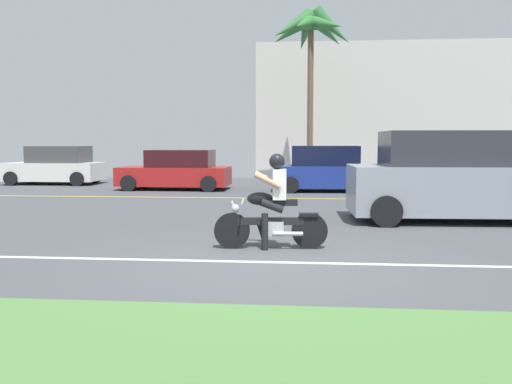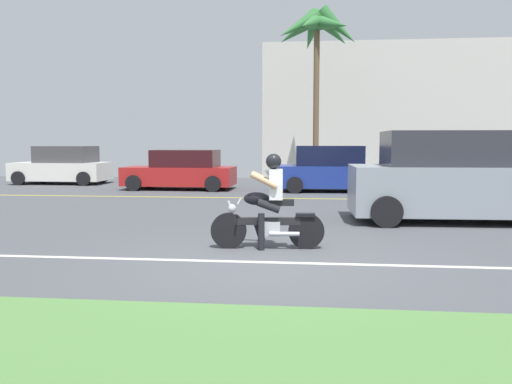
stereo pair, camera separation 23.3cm
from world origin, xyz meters
name	(u,v)px [view 2 (the right image)]	position (x,y,z in m)	size (l,w,h in m)	color
ground	(281,230)	(0.00, 3.00, -0.02)	(56.00, 30.00, 0.04)	#4C4F54
lane_line_near	(268,262)	(0.00, 0.01, 0.00)	(50.40, 0.12, 0.01)	silver
lane_line_far	(293,198)	(0.00, 8.80, 0.00)	(50.40, 0.12, 0.01)	yellow
motorcyclist	(268,209)	(-0.09, 1.02, 0.65)	(1.83, 0.60, 1.53)	black
suv_nearby	(456,178)	(3.68, 4.42, 0.95)	(4.63, 2.22, 1.95)	#8C939E
parked_car_0	(63,166)	(-9.71, 13.60, 0.72)	(3.78, 2.03, 1.55)	white
parked_car_1	(181,171)	(-4.19, 11.57, 0.68)	(3.99, 1.97, 1.43)	#AD1E1E
parked_car_2	(334,170)	(1.31, 11.38, 0.74)	(4.01, 2.02, 1.59)	navy
parked_car_3	(501,171)	(7.43, 13.03, 0.67)	(3.88, 2.06, 1.42)	#2D663D
palm_tree_0	(317,32)	(0.67, 15.65, 6.33)	(3.72, 3.80, 7.42)	brown
building_far	(410,112)	(5.45, 21.00, 3.28)	(14.84, 4.00, 6.57)	beige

